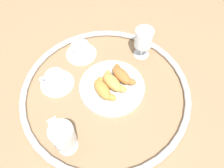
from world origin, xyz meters
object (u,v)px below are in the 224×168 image
at_px(croissant_extra, 122,75).
at_px(sugar_packet, 54,124).
at_px(croissant_small, 113,82).
at_px(juice_glass_right, 63,136).
at_px(coffee_cup_near, 56,80).
at_px(pastry_plate, 112,87).
at_px(coffee_cup_far, 81,50).
at_px(croissant_large, 103,89).
at_px(juice_glass_left, 144,39).

distance_m(croissant_extra, sugar_packet, 0.32).
relative_size(croissant_small, juice_glass_right, 0.93).
bearing_deg(croissant_small, coffee_cup_near, -150.91).
bearing_deg(pastry_plate, croissant_extra, 75.60).
bearing_deg(sugar_packet, coffee_cup_far, 134.10).
bearing_deg(coffee_cup_near, pastry_plate, 28.54).
relative_size(pastry_plate, croissant_large, 2.12).
height_order(croissant_small, coffee_cup_near, croissant_small).
bearing_deg(pastry_plate, croissant_small, 71.46).
xyz_separation_m(croissant_large, coffee_cup_near, (-0.19, -0.06, -0.01)).
height_order(croissant_small, juice_glass_left, juice_glass_left).
xyz_separation_m(croissant_extra, sugar_packet, (-0.10, -0.30, -0.04)).
relative_size(pastry_plate, coffee_cup_near, 1.93).
bearing_deg(sugar_packet, juice_glass_left, 100.90).
height_order(croissant_small, coffee_cup_far, croissant_small).
bearing_deg(croissant_extra, sugar_packet, -108.79).
distance_m(croissant_large, croissant_small, 0.05).
bearing_deg(pastry_plate, sugar_packet, -109.68).
bearing_deg(juice_glass_right, juice_glass_left, 89.98).
distance_m(pastry_plate, croissant_large, 0.06).
bearing_deg(juice_glass_right, croissant_extra, 88.94).
distance_m(croissant_small, coffee_cup_far, 0.23).
distance_m(pastry_plate, sugar_packet, 0.26).
xyz_separation_m(juice_glass_left, juice_glass_right, (-0.00, -0.51, 0.00)).
xyz_separation_m(coffee_cup_far, juice_glass_left, (0.22, 0.15, 0.07)).
distance_m(croissant_small, croissant_extra, 0.05).
xyz_separation_m(pastry_plate, coffee_cup_near, (-0.20, -0.11, 0.01)).
bearing_deg(croissant_large, croissant_small, 76.27).
relative_size(croissant_large, coffee_cup_far, 0.91).
relative_size(coffee_cup_near, juice_glass_right, 0.97).
bearing_deg(croissant_small, pastry_plate, -108.54).
bearing_deg(coffee_cup_far, croissant_extra, -5.81).
bearing_deg(croissant_large, juice_glass_left, 86.18).
height_order(pastry_plate, juice_glass_left, juice_glass_left).
bearing_deg(coffee_cup_near, juice_glass_right, -40.10).
relative_size(juice_glass_right, sugar_packet, 2.80).
height_order(coffee_cup_near, coffee_cup_far, same).
xyz_separation_m(croissant_large, sugar_packet, (-0.08, -0.20, -0.04)).
relative_size(croissant_large, sugar_packet, 2.48).
distance_m(pastry_plate, coffee_cup_far, 0.23).
bearing_deg(juice_glass_left, coffee_cup_far, -146.30).
relative_size(coffee_cup_near, sugar_packet, 2.72).
height_order(coffee_cup_near, juice_glass_right, juice_glass_right).
relative_size(croissant_small, sugar_packet, 2.60).
relative_size(pastry_plate, sugar_packet, 5.24).
height_order(croissant_extra, juice_glass_left, juice_glass_left).
relative_size(croissant_large, croissant_small, 0.95).
distance_m(juice_glass_left, juice_glass_right, 0.51).
bearing_deg(juice_glass_right, croissant_small, 91.22).
distance_m(coffee_cup_near, juice_glass_right, 0.28).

